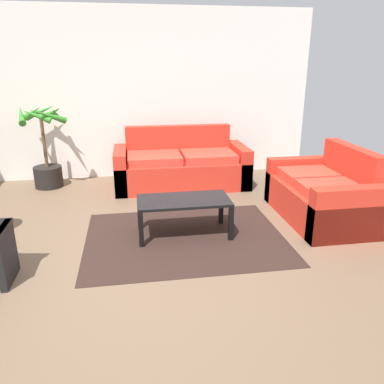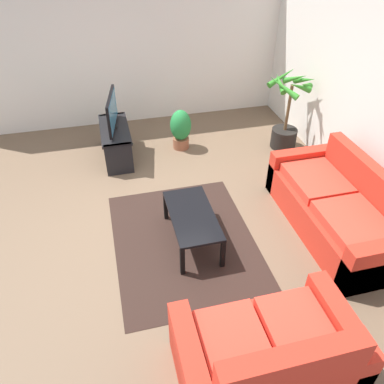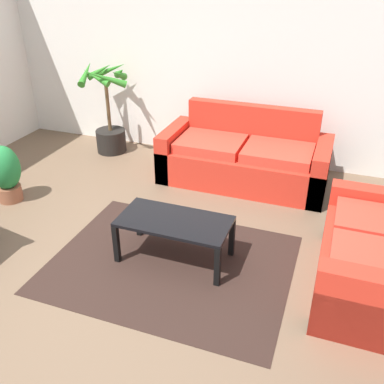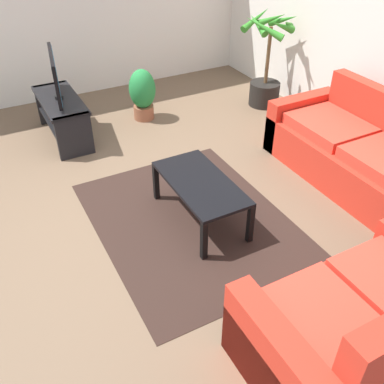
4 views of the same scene
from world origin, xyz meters
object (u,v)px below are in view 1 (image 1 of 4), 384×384
Objects in this scene: coffee_table at (184,204)px; potted_palm at (46,155)px; couch_loveseat at (323,195)px; couch_main at (181,167)px.

coffee_table is 2.78m from potted_palm.
coffee_table is 0.80× the size of potted_palm.
couch_loveseat is 1.46× the size of coffee_table.
potted_palm is (-3.63, 1.86, 0.21)m from couch_loveseat.
couch_loveseat is (1.56, -1.60, -0.00)m from couch_main.
couch_loveseat reaches higher than coffee_table.
couch_loveseat is 1.17× the size of potted_palm.
couch_main is 2.09m from potted_palm.
couch_main is 1.82m from coffee_table.
coffee_table is (-0.21, -1.80, 0.07)m from couch_main.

